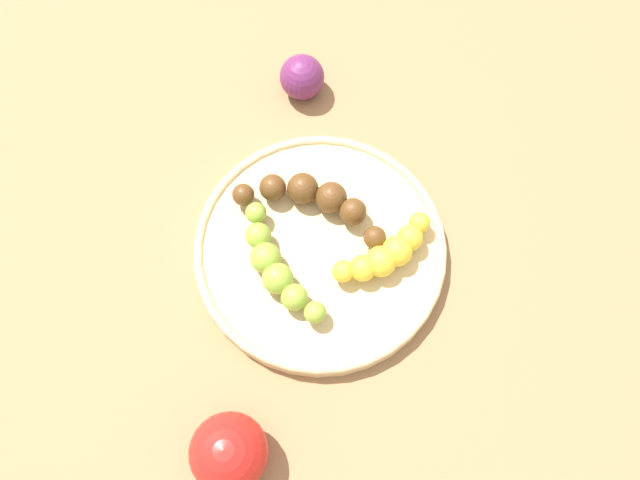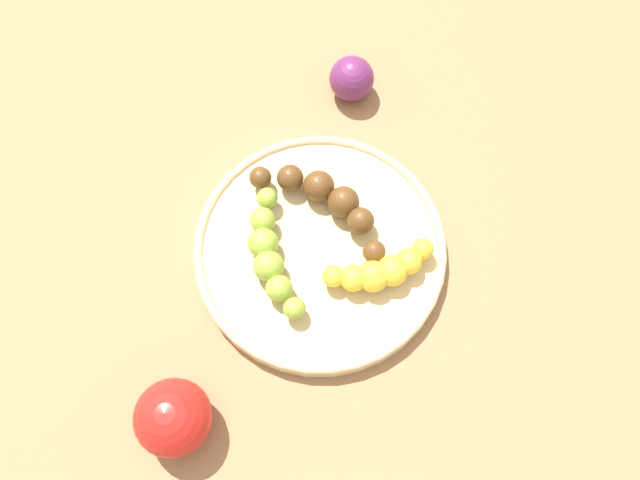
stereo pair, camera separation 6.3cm
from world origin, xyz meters
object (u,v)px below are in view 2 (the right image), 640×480
Objects in this scene: apple_red at (173,418)px; plum_purple at (352,79)px; fruit_bowl at (320,249)px; banana_overripe at (327,200)px; banana_yellow at (381,270)px; banana_green at (270,254)px.

apple_red reaches higher than plum_purple.
banana_overripe is (-0.04, 0.03, 0.02)m from fruit_bowl.
banana_overripe is 0.09m from banana_yellow.
plum_purple is (-0.13, 0.10, -0.01)m from banana_overripe.
banana_green is at bearing -49.46° from plum_purple.
fruit_bowl is 1.74× the size of banana_overripe.
apple_red reaches higher than banana_overripe.
apple_red is at bearing 48.07° from banana_green.
banana_green and plum_purple have the same top height.
plum_purple is (-0.16, 0.13, 0.01)m from fruit_bowl.
banana_yellow and plum_purple have the same top height.
apple_red is 0.42m from plum_purple.
banana_overripe is 0.08m from banana_green.
banana_green is 0.11m from banana_yellow.
banana_green is at bearing 124.64° from apple_red.
apple_red is at bearing -71.67° from banana_yellow.
banana_green is (-0.01, -0.05, 0.02)m from fruit_bowl.
fruit_bowl is 0.05m from banana_overripe.
banana_green is 1.22× the size of banana_yellow.
banana_yellow is 0.24m from apple_red.
banana_green is (0.03, -0.08, -0.00)m from banana_overripe.
plum_purple is (-0.22, 0.09, -0.01)m from banana_yellow.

